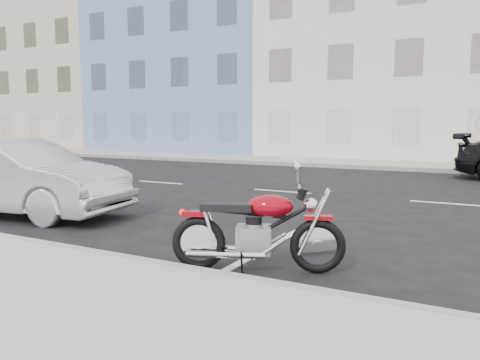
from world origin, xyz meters
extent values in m
plane|color=black|center=(0.00, 0.00, 0.00)|extent=(120.00, 120.00, 0.00)
cube|color=gray|center=(-5.00, 8.70, 0.07)|extent=(80.00, 3.40, 0.15)
cube|color=gray|center=(-5.00, 7.00, 0.08)|extent=(80.00, 0.12, 0.16)
cube|color=tan|center=(-26.00, 16.30, 6.00)|extent=(12.00, 12.00, 12.00)
cube|color=#6679A8|center=(-14.00, 16.30, 6.50)|extent=(12.00, 12.00, 13.00)
cube|color=beige|center=(-2.00, 16.30, 5.75)|extent=(12.00, 12.00, 11.50)
torus|color=black|center=(1.70, -5.79, 0.32)|extent=(0.66, 0.35, 0.66)
torus|color=black|center=(0.37, -6.33, 0.32)|extent=(0.66, 0.35, 0.66)
cube|color=maroon|center=(1.70, -5.79, 0.66)|extent=(0.36, 0.25, 0.05)
cube|color=maroon|center=(0.33, -6.35, 0.68)|extent=(0.33, 0.26, 0.06)
cube|color=gray|center=(0.99, -6.08, 0.38)|extent=(0.50, 0.43, 0.34)
ellipsoid|color=maroon|center=(1.18, -6.01, 0.79)|extent=(0.64, 0.52, 0.27)
cube|color=black|center=(0.69, -6.20, 0.77)|extent=(0.67, 0.47, 0.09)
cylinder|color=silver|center=(1.49, -5.88, 1.02)|extent=(0.29, 0.66, 0.04)
sphere|color=silver|center=(1.62, -5.83, 0.81)|extent=(0.17, 0.17, 0.17)
cylinder|color=silver|center=(0.74, -6.33, 0.22)|extent=(0.90, 0.43, 0.08)
cylinder|color=silver|center=(0.64, -6.08, 0.22)|extent=(0.90, 0.43, 0.08)
cylinder|color=silver|center=(1.65, -5.81, 0.61)|extent=(0.37, 0.18, 0.79)
cylinder|color=black|center=(1.19, -6.00, 0.54)|extent=(0.76, 0.35, 0.49)
imported|color=#A0A1A7|center=(-5.32, -5.35, 0.74)|extent=(4.65, 2.15, 1.48)
camera|label=1|loc=(2.74, -11.29, 1.78)|focal=35.00mm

